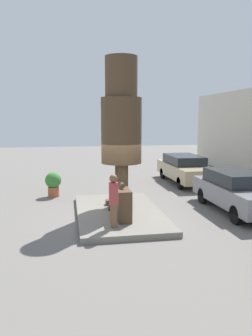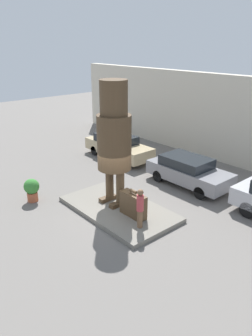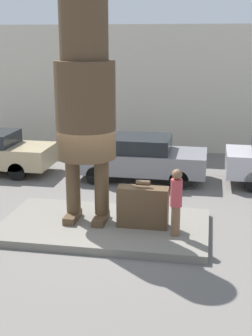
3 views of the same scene
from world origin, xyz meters
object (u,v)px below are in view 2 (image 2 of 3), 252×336
Objects in this scene: giant_suitcase at (133,205)px; parked_car_grey at (188,171)px; tourist at (140,207)px; parked_car_tan at (118,146)px; planter_pot at (32,189)px; statue_figure at (114,135)px.

giant_suitcase is 4.53m from parked_car_grey.
giant_suitcase is 0.77× the size of tourist.
giant_suitcase is 7.72m from parked_car_tan.
planter_pot is (-4.30, -2.35, -0.08)m from giant_suitcase.
tourist reaches higher than parked_car_tan.
tourist is at bearing -14.94° from statue_figure.
giant_suitcase reaches higher than planter_pot.
giant_suitcase is at bearing -34.99° from parked_car_tan.
statue_figure reaches higher than parked_car_grey.
giant_suitcase is at bearing 28.66° from planter_pot.
giant_suitcase is at bearing -80.09° from parked_car_grey.
statue_figure is 2.98m from giant_suitcase.
planter_pot is at bearing -73.35° from parked_car_tan.
parked_car_tan reaches higher than planter_pot.
parked_car_grey is (-0.78, 4.46, 0.09)m from giant_suitcase.
parked_car_grey is (-1.60, 4.86, -0.28)m from tourist.
giant_suitcase is at bearing 154.23° from tourist.
tourist is (0.82, -0.40, 0.37)m from giant_suitcase.
tourist is at bearing -71.75° from parked_car_grey.
parked_car_grey is (5.54, 0.03, 0.01)m from parked_car_tan.
giant_suitcase is 0.26× the size of parked_car_tan.
parked_car_grey is at bearing 99.91° from giant_suitcase.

